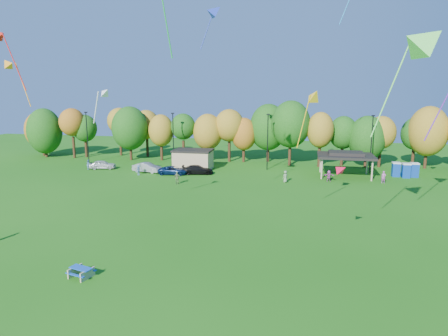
% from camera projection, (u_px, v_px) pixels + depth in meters
% --- Properties ---
extents(ground, '(160.00, 160.00, 0.00)m').
position_uv_depth(ground, '(183.00, 280.00, 27.41)').
color(ground, '#19600F').
rests_on(ground, ground).
extents(tree_line, '(93.57, 10.55, 11.15)m').
position_uv_depth(tree_line, '(253.00, 130.00, 70.26)').
color(tree_line, black).
rests_on(tree_line, ground).
extents(lamp_posts, '(64.50, 0.25, 9.09)m').
position_uv_depth(lamp_posts, '(268.00, 140.00, 64.57)').
color(lamp_posts, black).
rests_on(lamp_posts, ground).
extents(utility_building, '(6.30, 4.30, 3.25)m').
position_uv_depth(utility_building, '(193.00, 159.00, 65.59)').
color(utility_building, tan).
rests_on(utility_building, ground).
extents(pavilion, '(8.20, 6.20, 3.77)m').
position_uv_depth(pavilion, '(346.00, 155.00, 59.67)').
color(pavilion, tan).
rests_on(pavilion, ground).
extents(porta_potties, '(3.75, 1.77, 2.18)m').
position_uv_depth(porta_potties, '(405.00, 170.00, 59.61)').
color(porta_potties, '#0B3693').
rests_on(porta_potties, ground).
extents(picnic_table, '(1.92, 1.72, 0.70)m').
position_uv_depth(picnic_table, '(81.00, 272.00, 27.74)').
color(picnic_table, tan).
rests_on(picnic_table, ground).
extents(car_a, '(4.55, 2.69, 1.45)m').
position_uv_depth(car_a, '(103.00, 165.00, 65.88)').
color(car_a, silver).
rests_on(car_a, ground).
extents(car_b, '(4.82, 2.24, 1.53)m').
position_uv_depth(car_b, '(147.00, 168.00, 63.19)').
color(car_b, gray).
rests_on(car_b, ground).
extents(car_c, '(4.75, 2.51, 1.27)m').
position_uv_depth(car_c, '(173.00, 170.00, 61.56)').
color(car_c, '#0C234D').
rests_on(car_c, ground).
extents(car_d, '(5.11, 2.98, 1.39)m').
position_uv_depth(car_d, '(198.00, 170.00, 61.81)').
color(car_d, black).
rests_on(car_d, ground).
extents(far_person_0, '(0.93, 0.99, 1.62)m').
position_uv_depth(far_person_0, '(89.00, 165.00, 65.42)').
color(far_person_0, '#5384B8').
rests_on(far_person_0, ground).
extents(far_person_1, '(0.94, 0.99, 1.70)m').
position_uv_depth(far_person_1, '(285.00, 177.00, 56.17)').
color(far_person_1, '#6D8B5F').
rests_on(far_person_1, ground).
extents(far_person_2, '(1.57, 0.63, 1.65)m').
position_uv_depth(far_person_2, '(329.00, 176.00, 56.83)').
color(far_person_2, '#AF4891').
rests_on(far_person_2, ground).
extents(far_person_3, '(1.05, 1.16, 1.56)m').
position_uv_depth(far_person_3, '(139.00, 170.00, 61.06)').
color(far_person_3, '#48699F').
rests_on(far_person_3, ground).
extents(far_person_4, '(1.11, 0.62, 1.78)m').
position_uv_depth(far_person_4, '(177.00, 178.00, 55.16)').
color(far_person_4, '#6D814F').
rests_on(far_person_4, ground).
extents(far_person_5, '(0.64, 0.43, 1.71)m').
position_uv_depth(far_person_5, '(384.00, 177.00, 55.74)').
color(far_person_5, '#B053A2').
rests_on(far_person_5, ground).
extents(kite_1, '(3.27, 1.51, 5.42)m').
position_uv_depth(kite_1, '(8.00, 64.00, 43.05)').
color(kite_1, orange).
extents(kite_2, '(2.41, 3.05, 5.45)m').
position_uv_depth(kite_2, '(314.00, 96.00, 35.00)').
color(kite_2, yellow).
extents(kite_6, '(5.07, 3.27, 8.06)m').
position_uv_depth(kite_6, '(428.00, 41.00, 26.09)').
color(kite_6, '#63F255').
extents(kite_7, '(2.04, 1.44, 3.38)m').
position_uv_depth(kite_7, '(105.00, 93.00, 35.54)').
color(kite_7, white).
extents(kite_11, '(1.35, 1.29, 1.09)m').
position_uv_depth(kite_11, '(342.00, 169.00, 28.75)').
color(kite_11, red).
extents(kite_12, '(2.88, 2.01, 4.61)m').
position_uv_depth(kite_12, '(216.00, 11.00, 39.84)').
color(kite_12, '#1D33A1').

